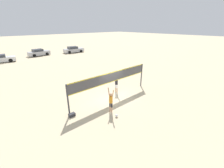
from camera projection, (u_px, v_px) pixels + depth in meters
The scene contains 9 objects.
ground_plane at pixel (112, 98), 14.03m from camera, with size 200.00×200.00×0.00m, color beige.
volleyball_net at pixel (112, 79), 13.36m from camera, with size 8.78×0.12×2.50m.
player_spiker at pixel (111, 100), 11.37m from camera, with size 0.28×0.69×1.99m.
player_blocker at pixel (116, 82), 14.84m from camera, with size 0.28×0.69×2.03m.
volleyball at pixel (117, 116), 11.06m from camera, with size 0.21×0.21×0.21m.
gear_bag at pixel (72, 115), 11.14m from camera, with size 0.47×0.28×0.24m.
parked_car_near at pixel (74, 50), 36.53m from camera, with size 4.88×2.37×1.45m.
parked_car_mid at pixel (0, 59), 26.93m from camera, with size 4.83×2.44×1.39m.
parked_car_far at pixel (39, 53), 32.75m from camera, with size 4.49×2.09×1.43m.
Camera 1 is at (-8.45, -9.30, 6.37)m, focal length 24.00 mm.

